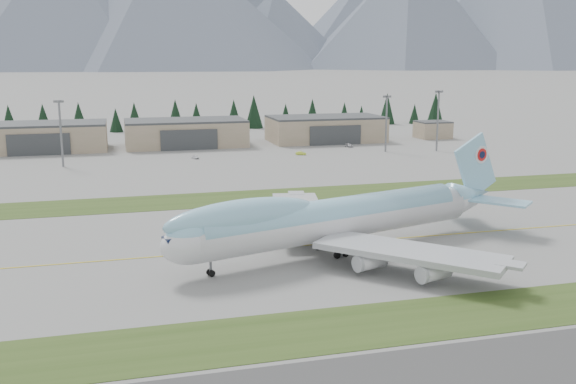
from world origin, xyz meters
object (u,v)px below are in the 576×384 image
object	(u,v)px
boeing_747_freighter	(335,218)
service_vehicle_b	(301,155)
hangar_right	(326,129)
service_vehicle_a	(195,159)
hangar_left	(42,137)
hangar_center	(186,133)
service_vehicle_c	(349,147)

from	to	relation	value
boeing_747_freighter	service_vehicle_b	xyz separation A→B (m)	(27.83, 119.27, -6.59)
hangar_right	service_vehicle_b	world-z (taller)	hangar_right
service_vehicle_a	service_vehicle_b	xyz separation A→B (m)	(39.01, -0.77, 0.00)
hangar_left	service_vehicle_a	xyz separation A→B (m)	(54.47, -35.66, -5.39)
hangar_center	service_vehicle_b	xyz separation A→B (m)	(38.49, -36.42, -5.39)
hangar_right	service_vehicle_a	world-z (taller)	hangar_right
hangar_left	hangar_center	bearing A→B (deg)	0.00
service_vehicle_a	service_vehicle_c	size ratio (longest dim) A/B	0.81
hangar_left	service_vehicle_a	world-z (taller)	hangar_left
hangar_right	service_vehicle_c	bearing A→B (deg)	-81.17
hangar_left	service_vehicle_c	distance (m)	120.21
boeing_747_freighter	hangar_right	size ratio (longest dim) A/B	1.58
boeing_747_freighter	hangar_center	bearing A→B (deg)	77.46
boeing_747_freighter	hangar_right	bearing A→B (deg)	55.96
service_vehicle_a	service_vehicle_c	bearing A→B (deg)	-7.18
hangar_center	service_vehicle_b	size ratio (longest dim) A/B	12.39
boeing_747_freighter	service_vehicle_a	size ratio (longest dim) A/B	20.23
boeing_747_freighter	hangar_right	xyz separation A→B (m)	(49.34, 155.69, -1.20)
hangar_left	service_vehicle_c	size ratio (longest dim) A/B	10.33
hangar_center	hangar_left	bearing A→B (deg)	180.00
boeing_747_freighter	service_vehicle_a	bearing A→B (deg)	78.86
hangar_center	service_vehicle_a	size ratio (longest dim) A/B	12.81
boeing_747_freighter	service_vehicle_b	world-z (taller)	boeing_747_freighter
service_vehicle_b	hangar_right	bearing A→B (deg)	-6.55
hangar_left	boeing_747_freighter	bearing A→B (deg)	-67.13
boeing_747_freighter	service_vehicle_a	distance (m)	120.73
hangar_right	service_vehicle_b	bearing A→B (deg)	-120.57
hangar_right	service_vehicle_c	distance (m)	21.84
hangar_right	service_vehicle_c	size ratio (longest dim) A/B	10.33
hangar_right	boeing_747_freighter	bearing A→B (deg)	-107.58
hangar_center	hangar_right	bearing A→B (deg)	0.00
service_vehicle_a	hangar_center	bearing A→B (deg)	68.96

